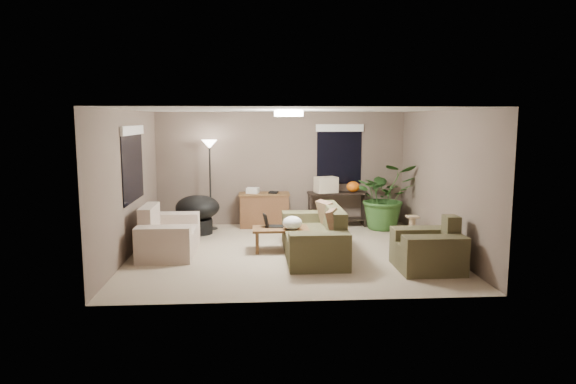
{
  "coord_description": "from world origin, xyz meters",
  "views": [
    {
      "loc": [
        -0.6,
        -8.87,
        2.34
      ],
      "look_at": [
        0.0,
        0.2,
        1.05
      ],
      "focal_mm": 32.0,
      "sensor_mm": 36.0,
      "label": 1
    }
  ],
  "objects": [
    {
      "name": "main_sofa",
      "position": [
        0.44,
        -0.25,
        0.29
      ],
      "size": [
        0.95,
        2.2,
        0.85
      ],
      "color": "#47442A",
      "rests_on": "ground"
    },
    {
      "name": "window_back",
      "position": [
        1.3,
        2.48,
        1.79
      ],
      "size": [
        1.06,
        0.05,
        1.33
      ],
      "color": "black",
      "rests_on": "room_shell"
    },
    {
      "name": "cat_scratching_post",
      "position": [
        2.43,
        0.63,
        0.21
      ],
      "size": [
        0.32,
        0.32,
        0.5
      ],
      "color": "tan",
      "rests_on": "ground"
    },
    {
      "name": "loveseat",
      "position": [
        -2.14,
        0.08,
        0.3
      ],
      "size": [
        0.9,
        1.6,
        0.85
      ],
      "color": "beige",
      "rests_on": "ground"
    },
    {
      "name": "desk",
      "position": [
        -0.39,
        2.18,
        0.38
      ],
      "size": [
        1.1,
        0.5,
        0.75
      ],
      "color": "brown",
      "rests_on": "ground"
    },
    {
      "name": "window_left",
      "position": [
        -2.73,
        0.3,
        1.78
      ],
      "size": [
        0.05,
        1.56,
        1.33
      ],
      "color": "black",
      "rests_on": "room_shell"
    },
    {
      "name": "armchair",
      "position": [
        2.12,
        -1.21,
        0.3
      ],
      "size": [
        0.95,
        1.0,
        0.85
      ],
      "color": "brown",
      "rests_on": "ground"
    },
    {
      "name": "houseplant",
      "position": [
        2.19,
        1.8,
        0.56
      ],
      "size": [
        1.28,
        1.42,
        1.11
      ],
      "primitive_type": "imported",
      "color": "#2D5923",
      "rests_on": "ground"
    },
    {
      "name": "throw_pillows",
      "position": [
        0.7,
        -0.25,
        0.65
      ],
      "size": [
        0.37,
        1.4,
        0.47
      ],
      "color": "#8C7251",
      "rests_on": "main_sofa"
    },
    {
      "name": "ceiling_fixture",
      "position": [
        0.0,
        0.0,
        2.44
      ],
      "size": [
        0.5,
        0.5,
        0.1
      ],
      "primitive_type": "cylinder",
      "color": "white",
      "rests_on": "room_shell"
    },
    {
      "name": "desk_papers",
      "position": [
        -0.54,
        2.17,
        0.8
      ],
      "size": [
        0.71,
        0.31,
        0.12
      ],
      "color": "silver",
      "rests_on": "desk"
    },
    {
      "name": "console_table",
      "position": [
        1.22,
        2.19,
        0.44
      ],
      "size": [
        1.3,
        0.4,
        0.75
      ],
      "color": "black",
      "rests_on": "ground"
    },
    {
      "name": "laptop",
      "position": [
        -0.31,
        0.19,
        0.48
      ],
      "size": [
        0.4,
        0.27,
        0.24
      ],
      "color": "black",
      "rests_on": "coffee_table"
    },
    {
      "name": "coffee_table",
      "position": [
        -0.14,
        0.09,
        0.36
      ],
      "size": [
        1.0,
        0.55,
        0.42
      ],
      "color": "brown",
      "rests_on": "ground"
    },
    {
      "name": "cardboard_box",
      "position": [
        0.97,
        2.19,
        0.92
      ],
      "size": [
        0.53,
        0.45,
        0.34
      ],
      "primitive_type": "cube",
      "rotation": [
        0.0,
        0.0,
        0.28
      ],
      "color": "beige",
      "rests_on": "console_table"
    },
    {
      "name": "papasan_chair",
      "position": [
        -1.77,
        1.61,
        0.47
      ],
      "size": [
        1.01,
        1.01,
        0.8
      ],
      "color": "black",
      "rests_on": "ground"
    },
    {
      "name": "room_shell",
      "position": [
        0.0,
        0.0,
        1.25
      ],
      "size": [
        5.5,
        5.5,
        5.5
      ],
      "color": "tan",
      "rests_on": "ground"
    },
    {
      "name": "pumpkin",
      "position": [
        1.57,
        2.19,
        0.87
      ],
      "size": [
        0.32,
        0.32,
        0.24
      ],
      "primitive_type": "ellipsoid",
      "rotation": [
        0.0,
        0.0,
        0.13
      ],
      "color": "orange",
      "rests_on": "console_table"
    },
    {
      "name": "plastic_bag",
      "position": [
        0.06,
        -0.06,
        0.54
      ],
      "size": [
        0.36,
        0.32,
        0.24
      ],
      "primitive_type": "ellipsoid",
      "rotation": [
        0.0,
        0.0,
        0.04
      ],
      "color": "white",
      "rests_on": "coffee_table"
    },
    {
      "name": "floor_lamp",
      "position": [
        -1.54,
        2.04,
        1.6
      ],
      "size": [
        0.32,
        0.32,
        1.91
      ],
      "color": "black",
      "rests_on": "ground"
    }
  ]
}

